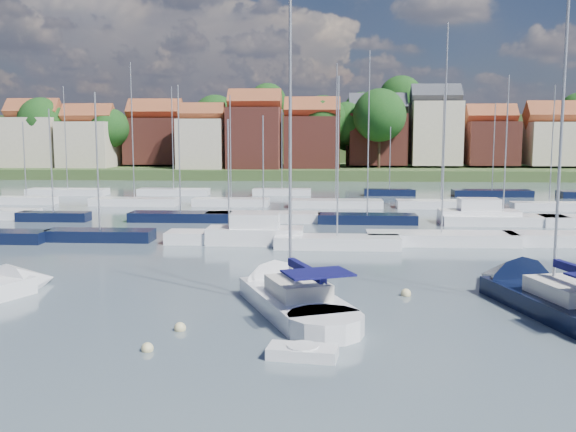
{
  "coord_description": "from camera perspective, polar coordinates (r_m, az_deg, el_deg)",
  "views": [
    {
      "loc": [
        0.0,
        -25.99,
        7.99
      ],
      "look_at": [
        -2.54,
        14.0,
        2.84
      ],
      "focal_mm": 40.0,
      "sensor_mm": 36.0,
      "label": 1
    }
  ],
  "objects": [
    {
      "name": "ground",
      "position": [
        66.47,
        3.6,
        0.41
      ],
      "size": [
        260.0,
        260.0,
        0.0
      ],
      "primitive_type": "plane",
      "color": "#44545D",
      "rests_on": "ground"
    },
    {
      "name": "sailboat_navy",
      "position": [
        32.91,
        21.27,
        -6.61
      ],
      "size": [
        6.72,
        13.52,
        18.03
      ],
      "rotation": [
        0.0,
        0.0,
        1.83
      ],
      "color": "black",
      "rests_on": "ground"
    },
    {
      "name": "buoy_c",
      "position": [
        26.99,
        -9.58,
        -10.0
      ],
      "size": [
        0.49,
        0.49,
        0.49
      ],
      "primitive_type": "sphere",
      "color": "beige",
      "rests_on": "ground"
    },
    {
      "name": "buoy_e",
      "position": [
        32.61,
        10.43,
        -6.98
      ],
      "size": [
        0.51,
        0.51,
        0.51
      ],
      "primitive_type": "sphere",
      "color": "beige",
      "rests_on": "ground"
    },
    {
      "name": "marina_field",
      "position": [
        61.64,
        5.38,
        0.25
      ],
      "size": [
        79.62,
        41.41,
        15.93
      ],
      "color": "white",
      "rests_on": "ground"
    },
    {
      "name": "buoy_b",
      "position": [
        24.79,
        -12.39,
        -11.65
      ],
      "size": [
        0.46,
        0.46,
        0.46
      ],
      "primitive_type": "sphere",
      "color": "beige",
      "rests_on": "ground"
    },
    {
      "name": "sailboat_centre",
      "position": [
        30.72,
        -0.39,
        -7.07
      ],
      "size": [
        7.44,
        12.14,
        16.09
      ],
      "rotation": [
        0.0,
        0.0,
        1.96
      ],
      "color": "white",
      "rests_on": "ground"
    },
    {
      "name": "buoy_g",
      "position": [
        32.72,
        -2.79,
        -6.82
      ],
      "size": [
        0.54,
        0.54,
        0.54
      ],
      "primitive_type": "sphere",
      "color": "#D85914",
      "rests_on": "ground"
    },
    {
      "name": "far_shore_town",
      "position": [
        158.71,
        4.46,
        6.09
      ],
      "size": [
        212.46,
        90.0,
        22.27
      ],
      "color": "#3C4D26",
      "rests_on": "ground"
    },
    {
      "name": "tender",
      "position": [
        23.5,
        1.31,
        -12.02
      ],
      "size": [
        2.63,
        1.48,
        0.54
      ],
      "rotation": [
        0.0,
        0.0,
        -0.13
      ],
      "color": "white",
      "rests_on": "ground"
    },
    {
      "name": "buoy_d",
      "position": [
        23.9,
        1.01,
        -12.2
      ],
      "size": [
        0.48,
        0.48,
        0.48
      ],
      "primitive_type": "sphere",
      "color": "#D85914",
      "rests_on": "ground"
    }
  ]
}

